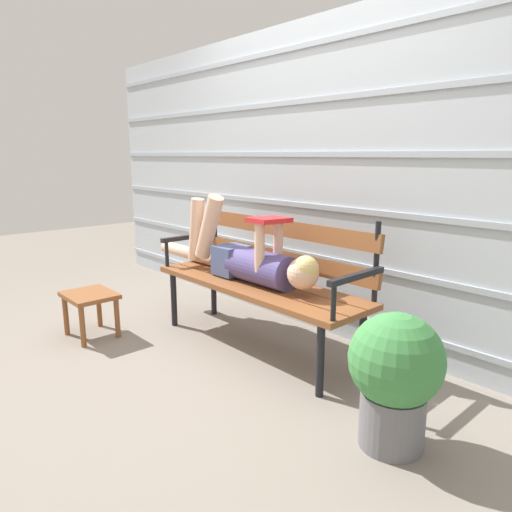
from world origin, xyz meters
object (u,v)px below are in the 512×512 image
object	(u,v)px
reclining_person	(244,257)
potted_plant	(395,373)
park_bench	(264,274)
footstool	(90,302)

from	to	relation	value
reclining_person	potted_plant	world-z (taller)	reclining_person
park_bench	reclining_person	xyz separation A→B (m)	(-0.11, -0.07, 0.11)
potted_plant	footstool	bearing A→B (deg)	-167.89
footstool	potted_plant	distance (m)	2.20
park_bench	reclining_person	distance (m)	0.17
footstool	potted_plant	size ratio (longest dim) A/B	0.61
park_bench	potted_plant	bearing A→B (deg)	-16.29
park_bench	reclining_person	world-z (taller)	reclining_person
reclining_person	park_bench	bearing A→B (deg)	31.91
park_bench	footstool	size ratio (longest dim) A/B	4.35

